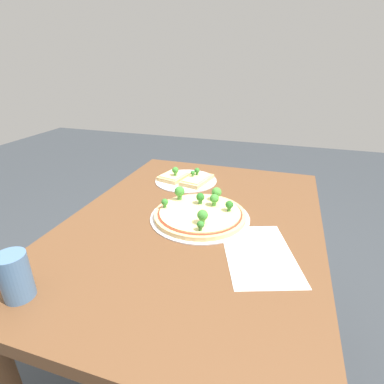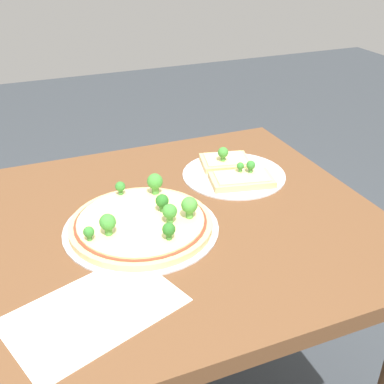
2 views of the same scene
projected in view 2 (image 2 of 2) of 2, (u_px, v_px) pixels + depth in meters
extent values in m
cube|color=brown|center=(130.00, 235.00, 1.03)|extent=(1.10, 0.80, 0.04)
cylinder|color=brown|center=(247.00, 245.00, 1.65)|extent=(0.06, 0.06, 0.73)
cylinder|color=silver|center=(141.00, 228.00, 1.02)|extent=(0.33, 0.33, 0.00)
cylinder|color=#DBB775|center=(141.00, 224.00, 1.01)|extent=(0.30, 0.30, 0.01)
cylinder|color=#B73823|center=(141.00, 221.00, 1.01)|extent=(0.28, 0.28, 0.00)
cylinder|color=#F4DB8E|center=(141.00, 220.00, 1.01)|extent=(0.27, 0.27, 0.00)
sphere|color=#3D8933|center=(155.00, 181.00, 1.09)|extent=(0.04, 0.04, 0.04)
cylinder|color=#488E3A|center=(155.00, 190.00, 1.10)|extent=(0.02, 0.02, 0.02)
sphere|color=#3D8933|center=(170.00, 211.00, 0.98)|extent=(0.03, 0.03, 0.03)
cylinder|color=#488E3A|center=(170.00, 220.00, 0.99)|extent=(0.01, 0.01, 0.01)
sphere|color=#286B23|center=(169.00, 229.00, 0.93)|extent=(0.03, 0.03, 0.03)
cylinder|color=#37742D|center=(169.00, 236.00, 0.94)|extent=(0.01, 0.01, 0.01)
sphere|color=#286B23|center=(162.00, 200.00, 1.02)|extent=(0.03, 0.03, 0.03)
cylinder|color=#37742D|center=(162.00, 208.00, 1.03)|extent=(0.01, 0.01, 0.01)
sphere|color=#3D8933|center=(108.00, 222.00, 0.94)|extent=(0.03, 0.03, 0.03)
cylinder|color=#488E3A|center=(109.00, 231.00, 0.95)|extent=(0.01, 0.01, 0.01)
sphere|color=#337A2D|center=(120.00, 186.00, 1.09)|extent=(0.02, 0.02, 0.02)
cylinder|color=#3F8136|center=(121.00, 192.00, 1.10)|extent=(0.01, 0.01, 0.01)
sphere|color=#479338|center=(189.00, 205.00, 1.00)|extent=(0.03, 0.03, 0.03)
cylinder|color=#51973E|center=(189.00, 214.00, 1.01)|extent=(0.02, 0.02, 0.02)
sphere|color=#337A2D|center=(89.00, 232.00, 0.93)|extent=(0.02, 0.02, 0.02)
cylinder|color=#3F8136|center=(89.00, 238.00, 0.94)|extent=(0.01, 0.01, 0.01)
cylinder|color=silver|center=(234.00, 175.00, 1.23)|extent=(0.26, 0.26, 0.00)
cube|color=#DBB775|center=(225.00, 162.00, 1.27)|extent=(0.14, 0.12, 0.02)
cube|color=#F4DB8E|center=(225.00, 159.00, 1.27)|extent=(0.12, 0.10, 0.00)
sphere|color=#3D8933|center=(223.00, 152.00, 1.24)|extent=(0.03, 0.03, 0.03)
cylinder|color=#488E3A|center=(223.00, 159.00, 1.25)|extent=(0.01, 0.01, 0.01)
cube|color=#DBB775|center=(242.00, 180.00, 1.19)|extent=(0.17, 0.12, 0.02)
cube|color=#F4DB8E|center=(242.00, 176.00, 1.18)|extent=(0.14, 0.10, 0.00)
sphere|color=#337A2D|center=(240.00, 166.00, 1.19)|extent=(0.02, 0.02, 0.02)
cylinder|color=#3F8136|center=(240.00, 170.00, 1.20)|extent=(0.01, 0.01, 0.01)
sphere|color=#337A2D|center=(251.00, 165.00, 1.19)|extent=(0.02, 0.02, 0.02)
cylinder|color=#3F8136|center=(250.00, 170.00, 1.19)|extent=(0.01, 0.01, 0.01)
cube|color=white|center=(94.00, 311.00, 0.80)|extent=(0.33, 0.26, 0.00)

